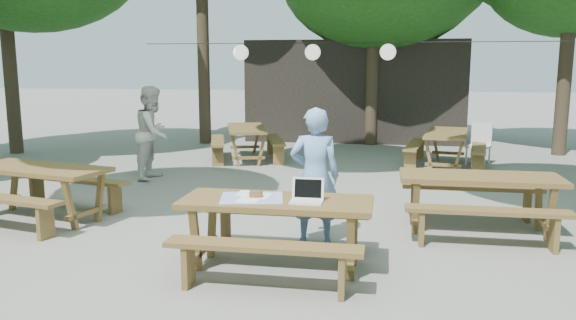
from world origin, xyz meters
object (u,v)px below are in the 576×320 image
Objects in this scene: picnic_table_nw at (40,192)px; plastic_chair at (478,153)px; woman at (315,176)px; second_person at (153,133)px; main_picnic_table at (276,233)px.

plastic_chair reaches higher than picnic_table_nw.
woman is 1.83× the size of plastic_chair.
plastic_chair is (6.29, 2.60, -0.62)m from second_person.
second_person reaches higher than woman.
second_person reaches higher than picnic_table_nw.
main_picnic_table is 1.14× the size of second_person.
woman reaches higher than main_picnic_table.
second_person is 1.94× the size of plastic_chair.
picnic_table_nw is 3.93m from woman.
main_picnic_table is at bearing -7.05° from picnic_table_nw.
woman is at bearing 73.13° from main_picnic_table.
main_picnic_table is 1.21× the size of woman.
plastic_chair is at bearing -67.47° from second_person.
main_picnic_table and picnic_table_nw have the same top height.
picnic_table_nw is at bearing 172.30° from second_person.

